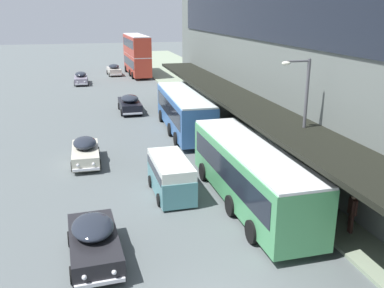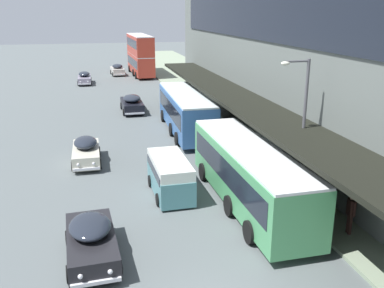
% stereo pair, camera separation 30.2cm
% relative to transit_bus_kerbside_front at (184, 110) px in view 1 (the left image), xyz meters
% --- Properties ---
extents(transit_bus_kerbside_front, '(3.05, 11.07, 3.13)m').
position_rel_transit_bus_kerbside_front_xyz_m(transit_bus_kerbside_front, '(0.00, 0.00, 0.00)').
color(transit_bus_kerbside_front, '#35619E').
rests_on(transit_bus_kerbside_front, ground).
extents(transit_bus_kerbside_rear, '(2.88, 11.09, 3.09)m').
position_rel_transit_bus_kerbside_front_xyz_m(transit_bus_kerbside_rear, '(0.07, -13.79, -0.02)').
color(transit_bus_kerbside_rear, '#48955D').
rests_on(transit_bus_kerbside_rear, ground).
extents(transit_bus_kerbside_far, '(2.91, 11.41, 5.83)m').
position_rel_transit_bus_kerbside_front_xyz_m(transit_bus_kerbside_far, '(0.26, 31.87, 1.35)').
color(transit_bus_kerbside_far, '#AC3526').
rests_on(transit_bus_kerbside_far, ground).
extents(sedan_second_mid, '(1.79, 4.36, 1.64)m').
position_rel_transit_bus_kerbside_front_xyz_m(sedan_second_mid, '(-7.71, -5.56, -1.00)').
color(sedan_second_mid, beige).
rests_on(sedan_second_mid, ground).
extents(sedan_trailing_near, '(2.02, 4.47, 1.66)m').
position_rel_transit_bus_kerbside_front_xyz_m(sedan_trailing_near, '(-3.11, 32.60, -0.99)').
color(sedan_trailing_near, '#BDB7AC').
rests_on(sedan_trailing_near, ground).
extents(sedan_oncoming_rear, '(2.13, 4.53, 1.59)m').
position_rel_transit_bus_kerbside_front_xyz_m(sedan_oncoming_rear, '(-7.53, -16.87, -1.01)').
color(sedan_oncoming_rear, black).
rests_on(sedan_oncoming_rear, ground).
extents(sedan_lead_near, '(1.79, 4.86, 1.58)m').
position_rel_transit_bus_kerbside_front_xyz_m(sedan_lead_near, '(-7.88, 25.76, -1.03)').
color(sedan_lead_near, gray).
rests_on(sedan_lead_near, ground).
extents(sedan_second_near, '(1.99, 4.80, 1.68)m').
position_rel_transit_bus_kerbside_front_xyz_m(sedan_second_near, '(-3.44, 8.00, -0.98)').
color(sedan_second_near, black).
rests_on(sedan_second_near, ground).
extents(vw_van, '(1.96, 4.58, 1.96)m').
position_rel_transit_bus_kerbside_front_xyz_m(vw_van, '(-3.42, -11.42, -0.70)').
color(vw_van, teal).
rests_on(vw_van, ground).
extents(pedestrian_at_kerb, '(0.33, 0.61, 1.86)m').
position_rel_transit_bus_kerbside_front_xyz_m(pedestrian_at_kerb, '(3.22, -17.68, -0.62)').
color(pedestrian_at_kerb, '#301B17').
rests_on(pedestrian_at_kerb, sidewalk_kerb).
extents(street_lamp, '(1.50, 0.28, 6.96)m').
position_rel_transit_bus_kerbside_front_xyz_m(street_lamp, '(2.82, -13.47, 2.40)').
color(street_lamp, '#4C4C51').
rests_on(street_lamp, sidewalk_kerb).
extents(fire_hydrant, '(0.20, 0.40, 0.70)m').
position_rel_transit_bus_kerbside_front_xyz_m(fire_hydrant, '(2.60, -8.93, -1.31)').
color(fire_hydrant, red).
rests_on(fire_hydrant, sidewalk_kerb).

